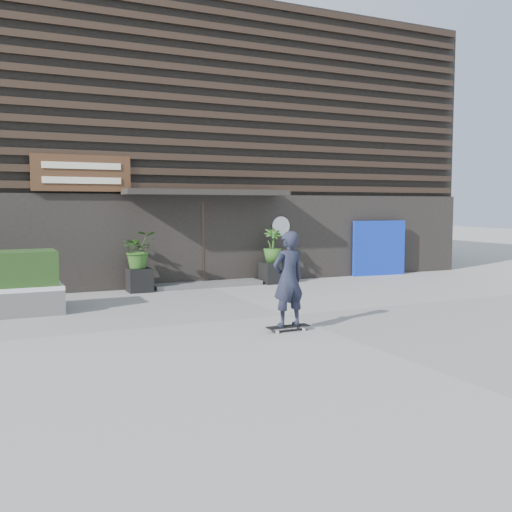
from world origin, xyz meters
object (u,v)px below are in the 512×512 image
planter_pot_right (273,273)px  skateboarder (288,279)px  blue_tarp (379,248)px  planter_pot_left (139,280)px

planter_pot_right → skateboarder: size_ratio=0.34×
planter_pot_right → skateboarder: skateboarder is taller
planter_pot_right → blue_tarp: blue_tarp is taller
planter_pot_left → skateboarder: (1.25, -5.72, 0.62)m
planter_pot_left → planter_pot_right: size_ratio=1.00×
planter_pot_left → planter_pot_right: bearing=0.0°
planter_pot_left → blue_tarp: 7.73m
planter_pot_left → planter_pot_right: same height
planter_pot_right → blue_tarp: size_ratio=0.33×
planter_pot_left → skateboarder: skateboarder is taller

